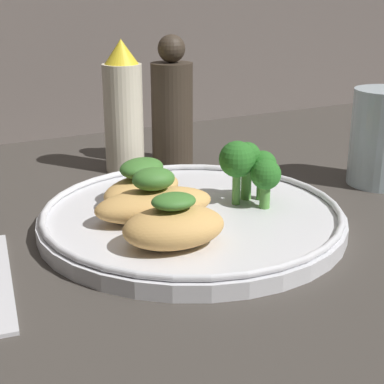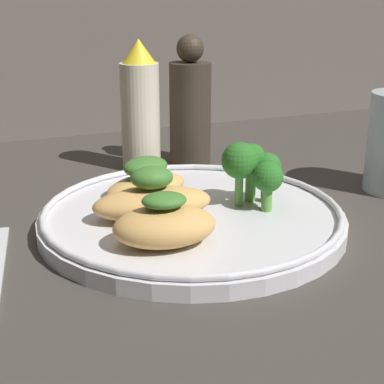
{
  "view_description": "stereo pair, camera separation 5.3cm",
  "coord_description": "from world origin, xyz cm",
  "px_view_note": "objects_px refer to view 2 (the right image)",
  "views": [
    {
      "loc": [
        -23.73,
        -44.34,
        21.13
      ],
      "look_at": [
        0.0,
        0.0,
        3.4
      ],
      "focal_mm": 55.0,
      "sensor_mm": 36.0,
      "label": 1
    },
    {
      "loc": [
        -18.91,
        -46.6,
        21.13
      ],
      "look_at": [
        0.0,
        0.0,
        3.4
      ],
      "focal_mm": 55.0,
      "sensor_mm": 36.0,
      "label": 2
    }
  ],
  "objects_px": {
    "broccoli_bunch": "(254,167)",
    "plate": "(192,217)",
    "sauce_bottle": "(140,108)",
    "pepper_grinder": "(190,108)"
  },
  "relations": [
    {
      "from": "broccoli_bunch",
      "to": "plate",
      "type": "bearing_deg",
      "value": 176.95
    },
    {
      "from": "broccoli_bunch",
      "to": "sauce_bottle",
      "type": "relative_size",
      "value": 0.4
    },
    {
      "from": "pepper_grinder",
      "to": "broccoli_bunch",
      "type": "bearing_deg",
      "value": -94.59
    },
    {
      "from": "sauce_bottle",
      "to": "pepper_grinder",
      "type": "bearing_deg",
      "value": 0.0
    },
    {
      "from": "sauce_bottle",
      "to": "pepper_grinder",
      "type": "xyz_separation_m",
      "value": [
        0.06,
        0.0,
        -0.0
      ]
    },
    {
      "from": "broccoli_bunch",
      "to": "sauce_bottle",
      "type": "bearing_deg",
      "value": 103.59
    },
    {
      "from": "plate",
      "to": "pepper_grinder",
      "type": "bearing_deg",
      "value": 68.52
    },
    {
      "from": "broccoli_bunch",
      "to": "pepper_grinder",
      "type": "bearing_deg",
      "value": 85.41
    },
    {
      "from": "plate",
      "to": "sauce_bottle",
      "type": "xyz_separation_m",
      "value": [
        0.01,
        0.19,
        0.06
      ]
    },
    {
      "from": "sauce_bottle",
      "to": "pepper_grinder",
      "type": "relative_size",
      "value": 0.98
    }
  ]
}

